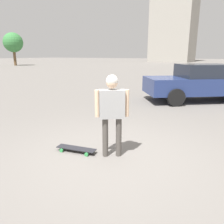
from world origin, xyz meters
name	(u,v)px	position (x,y,z in m)	size (l,w,h in m)	color
ground_plane	(112,155)	(0.00, 0.00, 0.00)	(220.00, 220.00, 0.00)	slate
person	(112,106)	(0.00, 0.00, 1.00)	(0.54, 0.43, 1.58)	#4C4742
skateboard	(76,149)	(0.72, 0.22, 0.07)	(0.85, 0.37, 0.09)	#232328
car_parked_near	(202,82)	(-0.61, -6.51, 0.80)	(4.80, 4.21, 1.55)	navy
tree_distant	(13,43)	(33.81, -22.96, 3.99)	(3.42, 3.42, 5.74)	brown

